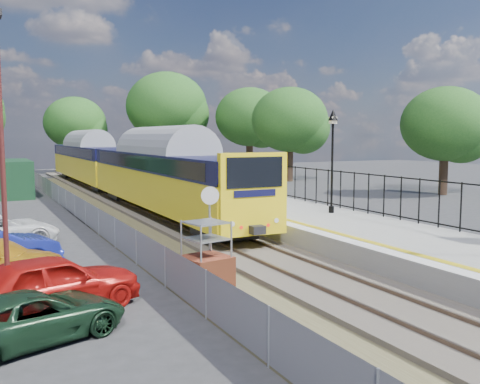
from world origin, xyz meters
TOP-DOWN VIEW (x-y plane):
  - ground at (0.00, 0.00)m, footprint 120.00×120.00m
  - track_bed at (-0.47, 9.67)m, footprint 5.90×80.00m
  - platform at (4.20, 8.00)m, footprint 5.00×70.00m
  - platform_edge at (2.14, 8.00)m, footprint 0.90×70.00m
  - victorian_lamp_north at (5.30, 6.00)m, footprint 0.44×0.44m
  - palisade_fence at (6.55, 2.24)m, footprint 0.12×26.00m
  - wire_fence at (-4.20, 12.00)m, footprint 0.06×52.00m
  - tree_line at (1.40, 42.00)m, footprint 56.80×43.80m
  - train at (0.00, 23.88)m, footprint 2.82×40.83m
  - brick_plinth at (-3.18, 0.38)m, footprint 1.42×1.42m
  - speed_sign at (-2.50, 1.67)m, footprint 0.54×0.20m
  - carpark_lamp at (-8.39, -0.01)m, footprint 0.25×0.50m
  - car_green at (-7.97, -1.65)m, footprint 4.26×2.94m
  - car_red at (-7.39, 0.11)m, footprint 4.65×2.87m

SIDE VIEW (x-z plane):
  - ground at x=0.00m, z-range 0.00..0.00m
  - track_bed at x=-0.47m, z-range -0.05..0.24m
  - platform at x=4.20m, z-range 0.00..0.90m
  - car_green at x=-7.97m, z-range 0.00..1.08m
  - wire_fence at x=-4.20m, z-range 0.00..1.20m
  - car_red at x=-7.39m, z-range 0.00..1.48m
  - platform_edge at x=2.14m, z-range 0.90..0.91m
  - brick_plinth at x=-3.18m, z-range -0.04..1.91m
  - palisade_fence at x=6.55m, z-range 0.84..2.84m
  - speed_sign at x=-2.50m, z-range 0.50..3.29m
  - train at x=0.00m, z-range 0.59..4.09m
  - carpark_lamp at x=-8.39m, z-range 0.49..7.62m
  - victorian_lamp_north at x=5.30m, z-range 2.00..6.60m
  - tree_line at x=1.40m, z-range 0.67..12.55m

